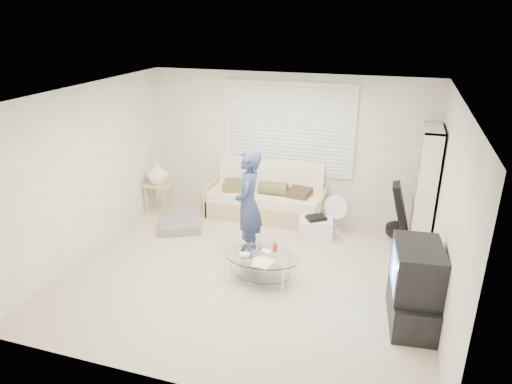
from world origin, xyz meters
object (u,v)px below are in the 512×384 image
(futon_sofa, at_px, (266,199))
(bookshelf, at_px, (425,187))
(coffee_table, at_px, (261,260))
(tv_unit, at_px, (414,286))

(futon_sofa, relative_size, bookshelf, 1.11)
(bookshelf, bearing_deg, coffee_table, -138.60)
(tv_unit, bearing_deg, futon_sofa, 135.88)
(coffee_table, bearing_deg, bookshelf, 41.40)
(futon_sofa, distance_m, tv_unit, 3.46)
(futon_sofa, relative_size, tv_unit, 2.06)
(tv_unit, relative_size, coffee_table, 0.97)
(coffee_table, bearing_deg, futon_sofa, 104.19)
(futon_sofa, bearing_deg, coffee_table, -75.81)
(tv_unit, height_order, coffee_table, tv_unit)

